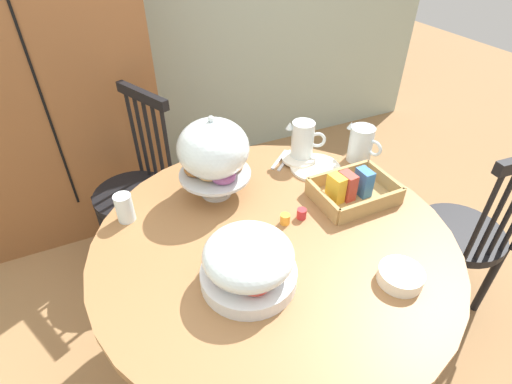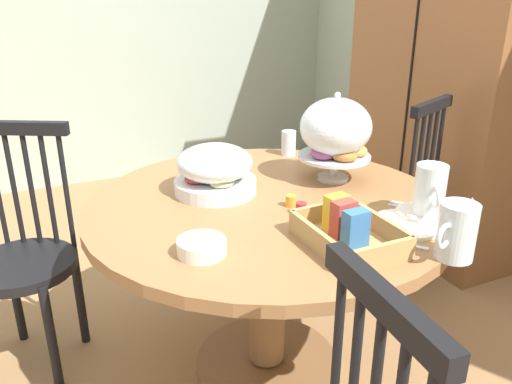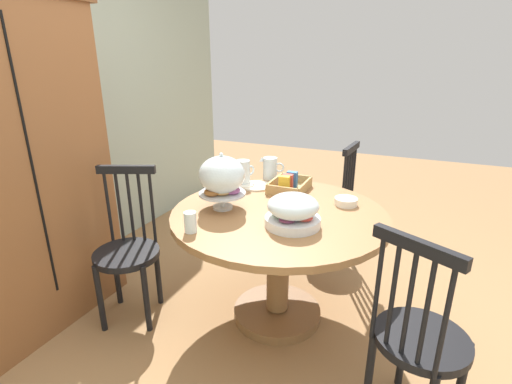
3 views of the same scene
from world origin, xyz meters
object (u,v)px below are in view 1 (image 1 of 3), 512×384
(china_plate_large, at_px, (315,168))
(drinking_glass, at_px, (125,208))
(wooden_armoire, at_px, (36,67))
(china_plate_small, at_px, (299,158))
(dining_table, at_px, (273,275))
(windsor_chair_facing_door, at_px, (137,193))
(windsor_chair_by_cabinet, at_px, (463,236))
(orange_juice_pitcher, at_px, (361,145))
(pastry_stand_with_dome, at_px, (214,152))
(fruit_platter_covered, at_px, (248,262))
(cereal_bowl, at_px, (400,276))
(cereal_basket, at_px, (352,190))
(milk_pitcher, at_px, (303,143))

(china_plate_large, height_order, drinking_glass, drinking_glass)
(wooden_armoire, distance_m, china_plate_small, 1.45)
(dining_table, height_order, windsor_chair_facing_door, windsor_chair_facing_door)
(windsor_chair_by_cabinet, height_order, orange_juice_pitcher, windsor_chair_by_cabinet)
(pastry_stand_with_dome, distance_m, drinking_glass, 0.38)
(china_plate_large, bearing_deg, pastry_stand_with_dome, 177.63)
(pastry_stand_with_dome, height_order, china_plate_small, pastry_stand_with_dome)
(windsor_chair_by_cabinet, bearing_deg, fruit_platter_covered, -178.26)
(drinking_glass, bearing_deg, cereal_bowl, -42.92)
(cereal_basket, bearing_deg, wooden_armoire, 127.01)
(orange_juice_pitcher, bearing_deg, windsor_chair_facing_door, 147.98)
(fruit_platter_covered, height_order, cereal_bowl, fruit_platter_covered)
(orange_juice_pitcher, bearing_deg, dining_table, -153.49)
(china_plate_small, bearing_deg, pastry_stand_with_dome, -171.44)
(milk_pitcher, distance_m, china_plate_small, 0.07)
(china_plate_small, distance_m, cereal_bowl, 0.73)
(pastry_stand_with_dome, distance_m, fruit_platter_covered, 0.48)
(dining_table, relative_size, pastry_stand_with_dome, 3.71)
(pastry_stand_with_dome, relative_size, drinking_glass, 3.13)
(dining_table, relative_size, windsor_chair_by_cabinet, 1.31)
(drinking_glass, bearing_deg, china_plate_small, 5.06)
(dining_table, relative_size, orange_juice_pitcher, 6.85)
(dining_table, distance_m, pastry_stand_with_dome, 0.52)
(wooden_armoire, xyz_separation_m, milk_pitcher, (1.00, -1.04, -0.16))
(orange_juice_pitcher, distance_m, milk_pitcher, 0.26)
(cereal_basket, bearing_deg, cereal_bowl, -105.79)
(dining_table, distance_m, drinking_glass, 0.61)
(milk_pitcher, bearing_deg, orange_juice_pitcher, -26.21)
(windsor_chair_by_cabinet, relative_size, fruit_platter_covered, 3.25)
(windsor_chair_facing_door, bearing_deg, china_plate_small, -35.33)
(china_plate_large, bearing_deg, windsor_chair_facing_door, 141.84)
(windsor_chair_facing_door, height_order, china_plate_large, windsor_chair_facing_door)
(dining_table, distance_m, windsor_chair_by_cabinet, 0.94)
(windsor_chair_by_cabinet, relative_size, cereal_basket, 3.09)
(orange_juice_pitcher, bearing_deg, pastry_stand_with_dome, 176.64)
(fruit_platter_covered, distance_m, orange_juice_pitcher, 0.85)
(windsor_chair_by_cabinet, relative_size, milk_pitcher, 5.28)
(windsor_chair_by_cabinet, xyz_separation_m, pastry_stand_with_dome, (-1.02, 0.43, 0.48))
(dining_table, xyz_separation_m, windsor_chair_by_cabinet, (0.93, -0.10, -0.09))
(cereal_basket, bearing_deg, drinking_glass, 163.11)
(dining_table, xyz_separation_m, china_plate_large, (0.36, 0.31, 0.20))
(dining_table, xyz_separation_m, cereal_bowl, (0.26, -0.34, 0.22))
(windsor_chair_facing_door, xyz_separation_m, cereal_basket, (0.73, -0.80, 0.33))
(china_plate_large, xyz_separation_m, china_plate_small, (-0.04, 0.08, 0.01))
(dining_table, relative_size, cereal_bowl, 9.11)
(windsor_chair_facing_door, bearing_deg, orange_juice_pitcher, -32.02)
(china_plate_large, bearing_deg, fruit_platter_covered, -139.68)
(orange_juice_pitcher, distance_m, drinking_glass, 1.03)
(dining_table, bearing_deg, orange_juice_pitcher, 26.51)
(milk_pitcher, height_order, china_plate_large, milk_pitcher)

